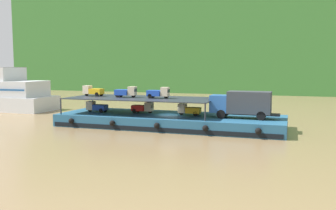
% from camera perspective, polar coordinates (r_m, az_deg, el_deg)
% --- Properties ---
extents(ground_plane, '(400.00, 400.00, 0.00)m').
position_cam_1_polar(ground_plane, '(45.53, 0.25, -3.39)').
color(ground_plane, olive).
extents(hillside_far_bank, '(143.58, 31.27, 39.62)m').
position_cam_1_polar(hillside_far_bank, '(114.78, 11.67, 13.31)').
color(hillside_far_bank, '#387533').
rests_on(hillside_far_bank, ground).
extents(cargo_barge, '(27.63, 9.24, 1.50)m').
position_cam_1_polar(cargo_barge, '(45.39, 0.24, -2.46)').
color(cargo_barge, '#23567A').
rests_on(cargo_barge, ground).
extents(covered_lorry, '(7.89, 2.40, 3.10)m').
position_cam_1_polar(covered_lorry, '(42.91, 11.40, 0.22)').
color(covered_lorry, '#285BA3').
rests_on(covered_lorry, cargo_barge).
extents(cargo_rack, '(18.43, 7.90, 2.00)m').
position_cam_1_polar(cargo_rack, '(46.43, -4.20, 1.05)').
color(cargo_rack, '#232833').
rests_on(cargo_rack, cargo_barge).
extents(mini_truck_lower_stern, '(2.75, 1.21, 1.38)m').
position_cam_1_polar(mini_truck_lower_stern, '(48.89, -11.00, -0.26)').
color(mini_truck_lower_stern, '#1E47B7').
rests_on(mini_truck_lower_stern, cargo_barge).
extents(mini_truck_lower_aft, '(2.76, 1.24, 1.38)m').
position_cam_1_polar(mini_truck_lower_aft, '(47.07, -3.90, -0.40)').
color(mini_truck_lower_aft, red).
rests_on(mini_truck_lower_aft, cargo_barge).
extents(mini_truck_lower_mid, '(2.76, 1.24, 1.38)m').
position_cam_1_polar(mini_truck_lower_mid, '(44.81, 3.25, -0.72)').
color(mini_truck_lower_mid, gold).
rests_on(mini_truck_lower_mid, cargo_barge).
extents(mini_truck_upper_stern, '(2.79, 1.29, 1.38)m').
position_cam_1_polar(mini_truck_upper_stern, '(50.04, -11.55, 2.17)').
color(mini_truck_upper_stern, gold).
rests_on(mini_truck_upper_stern, cargo_rack).
extents(mini_truck_upper_mid, '(2.78, 1.26, 1.38)m').
position_cam_1_polar(mini_truck_upper_mid, '(47.22, -6.49, 2.03)').
color(mini_truck_upper_mid, '#1E47B7').
rests_on(mini_truck_upper_mid, cargo_rack).
extents(mini_truck_upper_fore, '(2.75, 1.22, 1.38)m').
position_cam_1_polar(mini_truck_upper_fore, '(45.50, -1.46, 1.92)').
color(mini_truck_upper_fore, '#1E47B7').
rests_on(mini_truck_upper_fore, cargo_rack).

